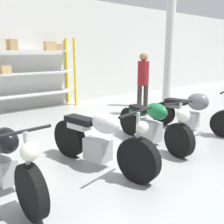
# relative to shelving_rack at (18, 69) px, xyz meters

# --- Properties ---
(ground_plane) EXTENTS (30.00, 30.00, 0.00)m
(ground_plane) POSITION_rel_shelving_rack_xyz_m (0.32, -4.53, -1.29)
(ground_plane) COLOR #9EA3A0
(back_wall) EXTENTS (30.00, 0.08, 3.60)m
(back_wall) POSITION_rel_shelving_rack_xyz_m (0.32, 0.38, 0.51)
(back_wall) COLOR silver
(back_wall) RESTS_ON ground_plane
(shelving_rack) EXTENTS (3.74, 0.63, 2.23)m
(shelving_rack) POSITION_rel_shelving_rack_xyz_m (0.00, 0.00, 0.00)
(shelving_rack) COLOR yellow
(shelving_rack) RESTS_ON ground_plane
(support_pillar) EXTENTS (0.28, 0.28, 3.60)m
(support_pillar) POSITION_rel_shelving_rack_xyz_m (4.00, -2.41, 0.51)
(support_pillar) COLOR silver
(support_pillar) RESTS_ON ground_plane
(motorcycle_black) EXTENTS (0.61, 2.14, 1.01)m
(motorcycle_black) POSITION_rel_shelving_rack_xyz_m (-1.71, -4.48, -0.84)
(motorcycle_black) COLOR black
(motorcycle_black) RESTS_ON ground_plane
(motorcycle_white) EXTENTS (0.80, 2.07, 1.02)m
(motorcycle_white) POSITION_rel_shelving_rack_xyz_m (-0.35, -4.67, -0.85)
(motorcycle_white) COLOR black
(motorcycle_white) RESTS_ON ground_plane
(motorcycle_green) EXTENTS (0.63, 2.05, 0.97)m
(motorcycle_green) POSITION_rel_shelving_rack_xyz_m (1.04, -4.50, -0.87)
(motorcycle_green) COLOR black
(motorcycle_green) RESTS_ON ground_plane
(motorcycle_grey) EXTENTS (0.77, 2.01, 1.00)m
(motorcycle_grey) POSITION_rel_shelving_rack_xyz_m (2.44, -4.45, -0.85)
(motorcycle_grey) COLOR black
(motorcycle_grey) RESTS_ON ground_plane
(person_browsing) EXTENTS (0.45, 0.45, 1.76)m
(person_browsing) POSITION_rel_shelving_rack_xyz_m (2.62, -2.65, -0.25)
(person_browsing) COLOR #38332D
(person_browsing) RESTS_ON ground_plane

